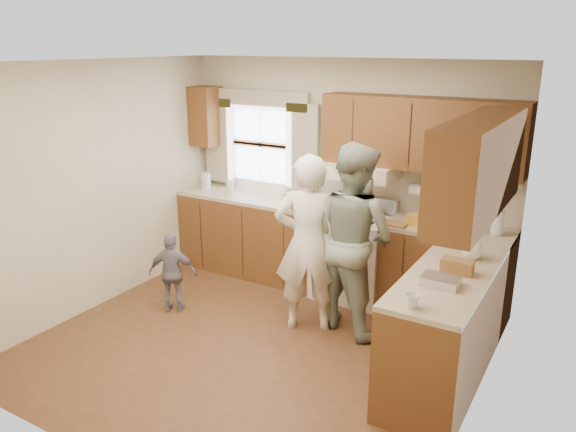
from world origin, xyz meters
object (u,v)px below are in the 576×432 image
Objects in this scene: stove at (353,255)px; woman_right at (353,238)px; child at (173,273)px; woman_left at (308,244)px.

woman_right is (0.27, -0.64, 0.44)m from stove.
woman_right reaches higher than child.
child is (-1.69, -0.64, -0.49)m from woman_right.
woman_right reaches higher than woman_left.
woman_left is (-0.08, -0.88, 0.39)m from stove.
stove reaches higher than child.
woman_right reaches higher than stove.
stove is 0.82m from woman_right.
woman_right is at bearing -66.77° from stove.
woman_right is at bearing -173.19° from woman_left.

